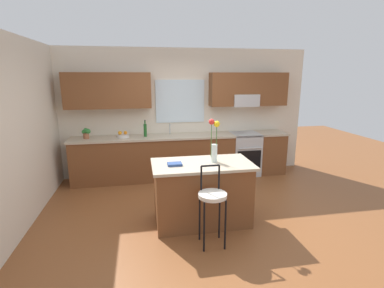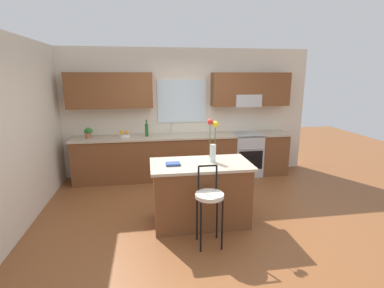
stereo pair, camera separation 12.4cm
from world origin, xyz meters
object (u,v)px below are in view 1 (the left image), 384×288
fruit_bowl_oranges (123,135)px  flower_vase (214,142)px  kitchen_island (202,193)px  bottle_olive_oil (145,130)px  potted_plant_small (86,133)px  bar_stool_near (212,199)px  oven_range (244,154)px  cookbook (175,164)px

fruit_bowl_oranges → flower_vase: bearing=-55.0°
kitchen_island → bottle_olive_oil: bearing=110.6°
fruit_bowl_oranges → potted_plant_small: bearing=-179.9°
bottle_olive_oil → potted_plant_small: 1.15m
bar_stool_near → bottle_olive_oil: size_ratio=3.05×
oven_range → kitchen_island: 2.42m
bar_stool_near → fruit_bowl_oranges: fruit_bowl_oranges is taller
flower_vase → bottle_olive_oil: size_ratio=1.85×
oven_range → fruit_bowl_oranges: (-2.59, 0.02, 0.50)m
bar_stool_near → fruit_bowl_oranges: (-1.20, 2.61, 0.33)m
flower_vase → cookbook: (-0.58, -0.06, -0.28)m
flower_vase → potted_plant_small: size_ratio=2.93×
bar_stool_near → potted_plant_small: size_ratio=4.83×
flower_vase → fruit_bowl_oranges: bearing=125.0°
oven_range → bar_stool_near: bar_stool_near is taller
flower_vase → bottle_olive_oil: 2.19m
kitchen_island → cookbook: 0.62m
kitchen_island → potted_plant_small: (-1.90, 2.00, 0.58)m
flower_vase → bottle_olive_oil: (-0.93, 1.98, -0.15)m
oven_range → kitchen_island: size_ratio=0.64×
bottle_olive_oil → potted_plant_small: bottle_olive_oil is taller
cookbook → oven_range: bearing=48.3°
bar_stool_near → bottle_olive_oil: (-0.75, 2.61, 0.42)m
flower_vase → potted_plant_small: flower_vase is taller
potted_plant_small → flower_vase: bearing=-43.5°
bar_stool_near → potted_plant_small: 3.25m
kitchen_island → bottle_olive_oil: 2.22m
oven_range → fruit_bowl_oranges: 2.64m
cookbook → fruit_bowl_oranges: bearing=111.5°
fruit_bowl_oranges → potted_plant_small: 0.70m
cookbook → flower_vase: bearing=5.6°
flower_vase → cookbook: size_ratio=3.16×
flower_vase → fruit_bowl_oranges: 2.42m
oven_range → bar_stool_near: 2.94m
kitchen_island → bar_stool_near: bearing=-90.0°
bar_stool_near → fruit_bowl_oranges: 2.89m
cookbook → potted_plant_small: 2.53m
bar_stool_near → bottle_olive_oil: bearing=106.1°
kitchen_island → potted_plant_small: 2.82m
bar_stool_near → cookbook: (-0.40, 0.57, 0.30)m
oven_range → cookbook: bearing=-131.7°
cookbook → fruit_bowl_oranges: 2.19m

